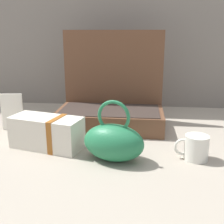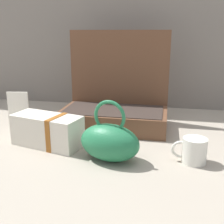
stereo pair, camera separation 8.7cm
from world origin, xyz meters
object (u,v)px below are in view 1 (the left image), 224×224
teal_pouch_handbag (114,142)px  cream_toiletry_bag (48,133)px  open_suitcase (111,104)px  info_card_left (12,112)px  coffee_mug (196,147)px

teal_pouch_handbag → cream_toiletry_bag: 0.26m
open_suitcase → info_card_left: size_ratio=2.90×
teal_pouch_handbag → cream_toiletry_bag: bearing=162.7°
teal_pouch_handbag → coffee_mug: teal_pouch_handbag is taller
teal_pouch_handbag → coffee_mug: 0.27m
open_suitcase → teal_pouch_handbag: open_suitcase is taller
open_suitcase → teal_pouch_handbag: 0.37m
open_suitcase → coffee_mug: bearing=-45.8°
teal_pouch_handbag → open_suitcase: bearing=97.8°
cream_toiletry_bag → coffee_mug: 0.52m
cream_toiletry_bag → coffee_mug: size_ratio=2.46×
cream_toiletry_bag → info_card_left: 0.27m
teal_pouch_handbag → cream_toiletry_bag: teal_pouch_handbag is taller
teal_pouch_handbag → info_card_left: teal_pouch_handbag is taller
cream_toiletry_bag → coffee_mug: (0.52, -0.04, -0.02)m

